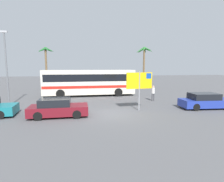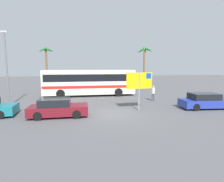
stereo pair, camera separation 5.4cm
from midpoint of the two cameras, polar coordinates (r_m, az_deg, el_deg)
The scene contains 9 objects.
ground at distance 13.75m, azimuth -0.59°, elevation -7.26°, with size 120.00×120.00×0.00m, color #565659.
bus_front_coach at distance 22.25m, azimuth -7.04°, elevation 3.05°, with size 10.94×2.46×3.17m.
ferry_sign at distance 14.58m, azimuth 8.94°, elevation 2.78°, with size 2.20×0.27×3.20m.
car_maroon at distance 13.44m, azimuth -16.74°, elevation -5.15°, with size 4.10×1.76×1.32m.
car_blue at distance 17.35m, azimuth 27.71°, elevation -2.87°, with size 4.49×2.01×1.32m.
pedestrian_by_bus at distance 19.24m, azimuth 13.04°, elevation -0.29°, with size 0.32×0.32×1.62m.
lamp_post_left_side at distance 18.70m, azimuth -30.43°, elevation 6.96°, with size 0.56×0.20×6.67m.
palm_tree_seaside at distance 31.86m, azimuth -20.17°, elevation 10.75°, with size 2.81×2.84×6.78m.
palm_tree_inland at distance 32.21m, azimuth 10.34°, elevation 11.33°, with size 3.50×3.44×7.01m.
Camera 2 is at (-2.13, -13.12, 3.53)m, focal length 28.77 mm.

